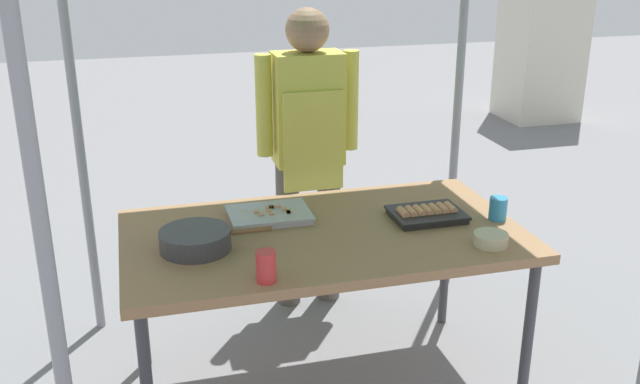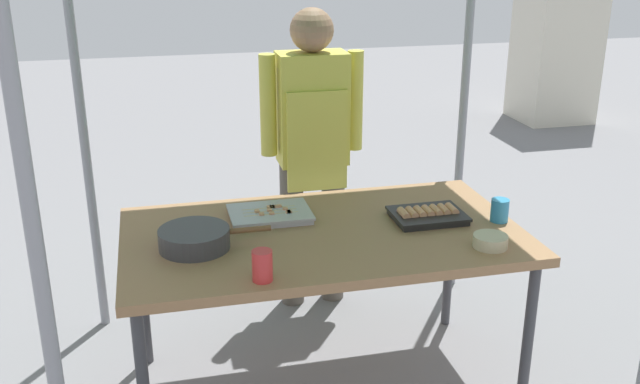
% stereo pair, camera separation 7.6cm
% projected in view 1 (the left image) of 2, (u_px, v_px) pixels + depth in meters
% --- Properties ---
extents(stall_table, '(1.60, 0.90, 0.75)m').
position_uv_depth(stall_table, '(323.00, 243.00, 2.92)').
color(stall_table, '#9E724C').
rests_on(stall_table, ground).
extents(tray_grilled_sausages, '(0.30, 0.23, 0.05)m').
position_uv_depth(tray_grilled_sausages, '(427.00, 214.00, 3.02)').
color(tray_grilled_sausages, black).
rests_on(tray_grilled_sausages, stall_table).
extents(tray_meat_skewers, '(0.34, 0.25, 0.04)m').
position_uv_depth(tray_meat_skewers, '(269.00, 215.00, 3.02)').
color(tray_meat_skewers, '#ADADB2').
rests_on(tray_meat_skewers, stall_table).
extents(cooking_wok, '(0.43, 0.27, 0.08)m').
position_uv_depth(cooking_wok, '(196.00, 239.00, 2.72)').
color(cooking_wok, '#38383A').
rests_on(cooking_wok, stall_table).
extents(condiment_bowl, '(0.13, 0.13, 0.05)m').
position_uv_depth(condiment_bowl, '(491.00, 239.00, 2.77)').
color(condiment_bowl, '#BFB28C').
rests_on(condiment_bowl, stall_table).
extents(drink_cup_near_edge, '(0.07, 0.07, 0.11)m').
position_uv_depth(drink_cup_near_edge, '(266.00, 266.00, 2.48)').
color(drink_cup_near_edge, red).
rests_on(drink_cup_near_edge, stall_table).
extents(drink_cup_by_wok, '(0.07, 0.07, 0.10)m').
position_uv_depth(drink_cup_by_wok, '(498.00, 208.00, 3.01)').
color(drink_cup_by_wok, '#338CBF').
rests_on(drink_cup_by_wok, stall_table).
extents(vendor_woman, '(0.52, 0.23, 1.55)m').
position_uv_depth(vendor_woman, '(308.00, 138.00, 3.60)').
color(vendor_woman, '#595147').
rests_on(vendor_woman, ground).
extents(neighbor_stall_left, '(0.70, 0.69, 2.01)m').
position_uv_depth(neighbor_stall_left, '(544.00, 20.00, 7.29)').
color(neighbor_stall_left, beige).
rests_on(neighbor_stall_left, ground).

